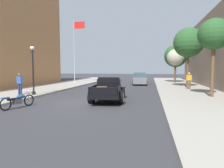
{
  "coord_description": "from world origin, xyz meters",
  "views": [
    {
      "loc": [
        3.82,
        -11.55,
        2.15
      ],
      "look_at": [
        0.96,
        2.62,
        1.0
      ],
      "focal_mm": 30.63,
      "sensor_mm": 36.0,
      "label": 1
    }
  ],
  "objects_px": {
    "street_tree_second": "(188,43)",
    "street_tree_farthest": "(176,56)",
    "hotrod_truck_black": "(109,89)",
    "motorcycle_parked": "(18,100)",
    "street_lamp_near": "(33,66)",
    "car_background_grey": "(140,79)",
    "street_tree_nearest": "(214,35)",
    "street_tree_third": "(175,58)",
    "flagpole": "(76,44)",
    "pedestrian_sidewalk_left": "(20,83)",
    "pedestrian_sidewalk_right": "(189,80)"
  },
  "relations": [
    {
      "from": "motorcycle_parked",
      "to": "street_tree_farthest",
      "type": "xyz_separation_m",
      "value": [
        10.77,
        21.19,
        3.63
      ]
    },
    {
      "from": "hotrod_truck_black",
      "to": "street_tree_nearest",
      "type": "height_order",
      "value": "street_tree_nearest"
    },
    {
      "from": "hotrod_truck_black",
      "to": "street_tree_third",
      "type": "height_order",
      "value": "street_tree_third"
    },
    {
      "from": "hotrod_truck_black",
      "to": "street_tree_second",
      "type": "distance_m",
      "value": 11.82
    },
    {
      "from": "pedestrian_sidewalk_right",
      "to": "street_tree_third",
      "type": "xyz_separation_m",
      "value": [
        -0.24,
        9.3,
        2.71
      ]
    },
    {
      "from": "street_tree_farthest",
      "to": "hotrod_truck_black",
      "type": "bearing_deg",
      "value": -110.43
    },
    {
      "from": "car_background_grey",
      "to": "street_tree_second",
      "type": "distance_m",
      "value": 8.14
    },
    {
      "from": "street_lamp_near",
      "to": "street_tree_nearest",
      "type": "relative_size",
      "value": 0.69
    },
    {
      "from": "car_background_grey",
      "to": "street_tree_second",
      "type": "height_order",
      "value": "street_tree_second"
    },
    {
      "from": "hotrod_truck_black",
      "to": "street_tree_nearest",
      "type": "bearing_deg",
      "value": 14.97
    },
    {
      "from": "flagpole",
      "to": "street_tree_farthest",
      "type": "distance_m",
      "value": 15.07
    },
    {
      "from": "pedestrian_sidewalk_right",
      "to": "street_lamp_near",
      "type": "relative_size",
      "value": 0.43
    },
    {
      "from": "hotrod_truck_black",
      "to": "flagpole",
      "type": "xyz_separation_m",
      "value": [
        -8.09,
        13.94,
        5.02
      ]
    },
    {
      "from": "motorcycle_parked",
      "to": "street_tree_farthest",
      "type": "bearing_deg",
      "value": 63.07
    },
    {
      "from": "motorcycle_parked",
      "to": "street_tree_second",
      "type": "bearing_deg",
      "value": 48.89
    },
    {
      "from": "street_tree_nearest",
      "to": "street_tree_farthest",
      "type": "height_order",
      "value": "street_tree_farthest"
    },
    {
      "from": "street_tree_second",
      "to": "street_tree_farthest",
      "type": "relative_size",
      "value": 1.13
    },
    {
      "from": "street_tree_second",
      "to": "street_tree_nearest",
      "type": "bearing_deg",
      "value": -86.23
    },
    {
      "from": "hotrod_truck_black",
      "to": "street_tree_second",
      "type": "height_order",
      "value": "street_tree_second"
    },
    {
      "from": "motorcycle_parked",
      "to": "pedestrian_sidewalk_left",
      "type": "xyz_separation_m",
      "value": [
        -2.82,
        3.9,
        0.64
      ]
    },
    {
      "from": "street_lamp_near",
      "to": "street_tree_farthest",
      "type": "distance_m",
      "value": 21.26
    },
    {
      "from": "motorcycle_parked",
      "to": "flagpole",
      "type": "distance_m",
      "value": 18.91
    },
    {
      "from": "street_lamp_near",
      "to": "street_tree_farthest",
      "type": "bearing_deg",
      "value": 53.72
    },
    {
      "from": "street_tree_nearest",
      "to": "street_tree_farthest",
      "type": "bearing_deg",
      "value": 92.53
    },
    {
      "from": "street_tree_nearest",
      "to": "street_tree_third",
      "type": "relative_size",
      "value": 1.14
    },
    {
      "from": "street_lamp_near",
      "to": "car_background_grey",
      "type": "bearing_deg",
      "value": 60.27
    },
    {
      "from": "pedestrian_sidewalk_left",
      "to": "street_lamp_near",
      "type": "relative_size",
      "value": 0.43
    },
    {
      "from": "hotrod_truck_black",
      "to": "flagpole",
      "type": "bearing_deg",
      "value": 120.13
    },
    {
      "from": "pedestrian_sidewalk_left",
      "to": "street_tree_second",
      "type": "relative_size",
      "value": 0.26
    },
    {
      "from": "pedestrian_sidewalk_right",
      "to": "flagpole",
      "type": "relative_size",
      "value": 0.18
    },
    {
      "from": "car_background_grey",
      "to": "street_tree_third",
      "type": "xyz_separation_m",
      "value": [
        4.93,
        2.99,
        3.03
      ]
    },
    {
      "from": "street_tree_second",
      "to": "street_tree_farthest",
      "type": "distance_m",
      "value": 8.63
    },
    {
      "from": "motorcycle_parked",
      "to": "flagpole",
      "type": "bearing_deg",
      "value": 102.1
    },
    {
      "from": "street_tree_second",
      "to": "street_lamp_near",
      "type": "bearing_deg",
      "value": -146.37
    },
    {
      "from": "flagpole",
      "to": "street_tree_farthest",
      "type": "relative_size",
      "value": 1.63
    },
    {
      "from": "motorcycle_parked",
      "to": "car_background_grey",
      "type": "relative_size",
      "value": 0.47
    },
    {
      "from": "flagpole",
      "to": "street_tree_third",
      "type": "bearing_deg",
      "value": 9.46
    },
    {
      "from": "hotrod_truck_black",
      "to": "street_tree_farthest",
      "type": "bearing_deg",
      "value": 69.57
    },
    {
      "from": "car_background_grey",
      "to": "street_tree_third",
      "type": "bearing_deg",
      "value": 31.23
    },
    {
      "from": "street_tree_nearest",
      "to": "street_tree_farthest",
      "type": "distance_m",
      "value": 15.5
    },
    {
      "from": "motorcycle_parked",
      "to": "street_tree_nearest",
      "type": "height_order",
      "value": "street_tree_nearest"
    },
    {
      "from": "pedestrian_sidewalk_left",
      "to": "street_lamp_near",
      "type": "xyz_separation_m",
      "value": [
        1.04,
        0.2,
        1.3
      ]
    },
    {
      "from": "motorcycle_parked",
      "to": "pedestrian_sidewalk_right",
      "type": "distance_m",
      "value": 15.34
    },
    {
      "from": "car_background_grey",
      "to": "pedestrian_sidewalk_left",
      "type": "distance_m",
      "value": 15.73
    },
    {
      "from": "hotrod_truck_black",
      "to": "street_tree_farthest",
      "type": "distance_m",
      "value": 18.85
    },
    {
      "from": "hotrod_truck_black",
      "to": "motorcycle_parked",
      "type": "bearing_deg",
      "value": -138.43
    },
    {
      "from": "pedestrian_sidewalk_right",
      "to": "car_background_grey",
      "type": "bearing_deg",
      "value": 129.33
    },
    {
      "from": "car_background_grey",
      "to": "street_tree_farthest",
      "type": "relative_size",
      "value": 0.78
    },
    {
      "from": "pedestrian_sidewalk_left",
      "to": "street_tree_second",
      "type": "height_order",
      "value": "street_tree_second"
    },
    {
      "from": "hotrod_truck_black",
      "to": "car_background_grey",
      "type": "bearing_deg",
      "value": 84.08
    }
  ]
}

